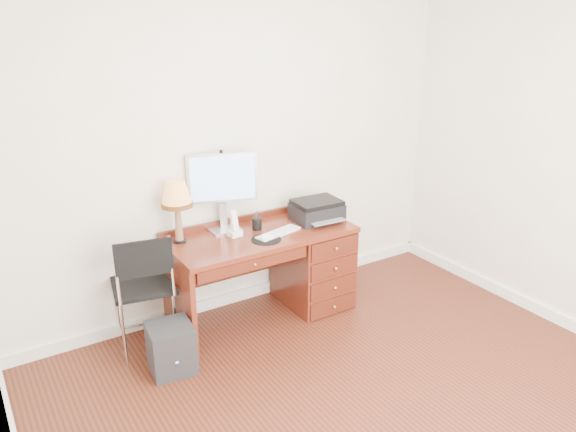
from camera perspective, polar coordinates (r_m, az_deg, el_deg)
ground at (r=3.87m, az=8.31°, el=-18.84°), size 4.00×4.00×0.00m
room_shell at (r=4.24m, az=2.71°, el=-13.89°), size 4.00×4.00×4.00m
desk at (r=4.77m, az=0.69°, el=-4.69°), size 1.50×0.67×0.75m
monitor at (r=4.45m, az=-6.80°, el=3.42°), size 0.54×0.26×0.63m
keyboard at (r=4.46m, az=-1.00°, el=-1.73°), size 0.42×0.21×0.02m
mouse_pad at (r=4.35m, az=-2.25°, el=-2.26°), size 0.23×0.23×0.05m
printer at (r=4.73m, az=2.93°, el=0.59°), size 0.41×0.33×0.18m
leg_lamp at (r=4.27m, az=-11.25°, el=1.83°), size 0.24×0.24×0.49m
phone at (r=4.42m, az=-5.48°, el=-1.25°), size 0.11×0.11×0.21m
pen_cup at (r=4.54m, az=-3.18°, el=-0.79°), size 0.08×0.08×0.10m
chair at (r=4.24m, az=-14.26°, el=-6.38°), size 0.52×0.52×0.94m
equipment_box at (r=4.16m, az=-11.79°, el=-12.99°), size 0.34×0.34×0.35m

